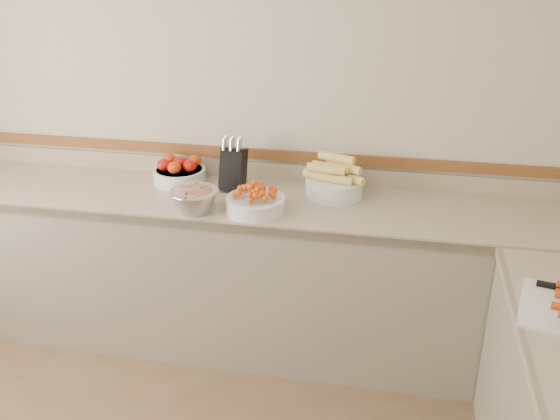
% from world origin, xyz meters
% --- Properties ---
extents(back_wall, '(4.00, 0.00, 4.00)m').
position_xyz_m(back_wall, '(0.00, 2.00, 1.30)').
color(back_wall, beige).
rests_on(back_wall, ground_plane).
extents(counter_back, '(4.00, 0.65, 1.08)m').
position_xyz_m(counter_back, '(0.00, 1.68, 0.45)').
color(counter_back, tan).
rests_on(counter_back, ground_plane).
extents(knife_block, '(0.14, 0.17, 0.31)m').
position_xyz_m(knife_block, '(-0.00, 1.80, 1.02)').
color(knife_block, black).
rests_on(knife_block, counter_back).
extents(tomato_bowl, '(0.30, 0.30, 0.15)m').
position_xyz_m(tomato_bowl, '(-0.33, 1.85, 0.96)').
color(tomato_bowl, silver).
rests_on(tomato_bowl, counter_back).
extents(cherry_tomato_bowl, '(0.30, 0.30, 0.16)m').
position_xyz_m(cherry_tomato_bowl, '(0.19, 1.52, 0.96)').
color(cherry_tomato_bowl, silver).
rests_on(cherry_tomato_bowl, counter_back).
extents(corn_bowl, '(0.34, 0.31, 0.23)m').
position_xyz_m(corn_bowl, '(0.55, 1.82, 0.98)').
color(corn_bowl, silver).
rests_on(corn_bowl, counter_back).
extents(rhubarb_bowl, '(0.25, 0.25, 0.14)m').
position_xyz_m(rhubarb_bowl, '(-0.11, 1.47, 0.97)').
color(rhubarb_bowl, '#B2B2BA').
rests_on(rhubarb_bowl, counter_back).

